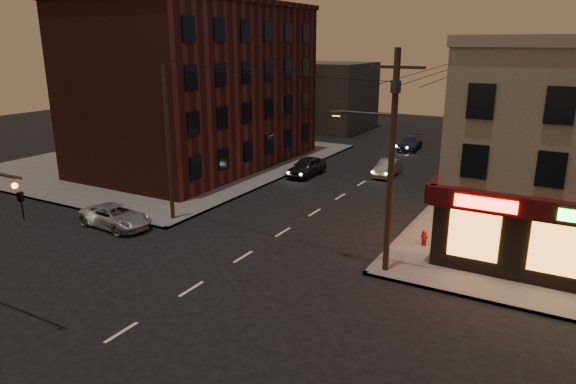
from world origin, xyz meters
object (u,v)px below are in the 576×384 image
Objects in this scene: sedan_mid at (387,168)px; fire_hydrant at (424,237)px; suv_cross at (116,216)px; sedan_far at (410,143)px; sedan_near at (307,167)px.

fire_hydrant is at bearing -64.20° from sedan_mid.
suv_cross is 1.01× the size of sedan_far.
sedan_near is at bearing -151.12° from sedan_mid.
fire_hydrant is at bearing -38.99° from sedan_near.
sedan_far is 26.08m from fire_hydrant.
sedan_mid is 11.31m from sedan_far.
sedan_far is at bearing 74.95° from sedan_near.
sedan_near is (4.15, 16.04, 0.10)m from suv_cross.
sedan_mid is (9.82, 19.20, -0.00)m from suv_cross.
sedan_near is at bearing -111.07° from sedan_far.
sedan_far reaches higher than sedan_mid.
suv_cross is at bearing -110.14° from sedan_far.
sedan_near is 5.14× the size of fire_hydrant.
suv_cross is 31.54m from sedan_far.
sedan_mid reaches higher than fire_hydrant.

